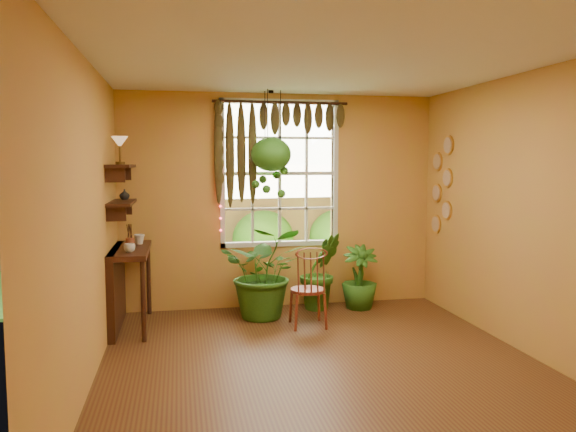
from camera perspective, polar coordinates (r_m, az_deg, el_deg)
name	(u,v)px	position (r m, az deg, el deg)	size (l,w,h in m)	color
floor	(324,367)	(5.25, 3.72, -15.05)	(4.50, 4.50, 0.00)	#583A19
ceiling	(326,62)	(4.99, 3.92, 15.39)	(4.50, 4.50, 0.00)	white
wall_back	(280,201)	(7.13, -0.81, 1.52)	(4.00, 4.00, 0.00)	#C88244
wall_left	(87,223)	(4.83, -19.76, -0.66)	(4.50, 4.50, 0.00)	#C88244
wall_right	(530,214)	(5.78, 23.35, 0.17)	(4.50, 4.50, 0.00)	#C88244
window	(280,173)	(7.15, -0.86, 4.34)	(1.52, 0.10, 1.86)	silver
valance_vine	(274,127)	(7.03, -1.38, 9.03)	(1.70, 0.12, 1.10)	#391A0F
string_lights	(220,170)	(6.96, -6.92, 4.69)	(0.03, 0.03, 1.54)	#FF2633
wall_plates	(442,186)	(7.31, 15.34, 3.00)	(0.04, 0.32, 1.10)	beige
counter_ledge	(121,279)	(6.51, -16.61, -6.17)	(0.40, 1.20, 0.90)	#391A0F
shelf_lower	(122,203)	(6.40, -16.51, 1.30)	(0.25, 0.90, 0.04)	#391A0F
shelf_upper	(121,166)	(6.38, -16.61, 4.88)	(0.25, 0.90, 0.04)	#391A0F
backyard	(252,189)	(11.74, -3.68, 2.72)	(14.00, 10.00, 12.00)	#275819
windsor_chair	(308,300)	(6.35, 2.09, -8.53)	(0.40, 0.43, 1.05)	maroon
potted_plant_left	(265,272)	(6.66, -2.34, -5.68)	(1.00, 0.86, 1.11)	#205316
potted_plant_mid	(321,271)	(7.07, 3.35, -5.61)	(0.53, 0.43, 0.96)	#205316
potted_plant_right	(359,277)	(7.16, 7.28, -6.19)	(0.45, 0.45, 0.80)	#205316
hanging_basket	(271,157)	(6.81, -1.73, 6.03)	(0.48, 0.48, 1.30)	black
cup_a	(130,248)	(6.11, -15.80, -3.14)	(0.12, 0.12, 0.09)	silver
cup_b	(139,239)	(6.69, -14.87, -2.30)	(0.12, 0.12, 0.11)	beige
brush_jar	(130,236)	(6.40, -15.77, -1.98)	(0.09, 0.09, 0.34)	brown
shelf_vase	(125,194)	(6.65, -16.28, 2.12)	(0.11, 0.11, 0.12)	#B2AD99
tiffany_lamp	(120,144)	(6.16, -16.73, 7.05)	(0.18, 0.18, 0.29)	#523917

